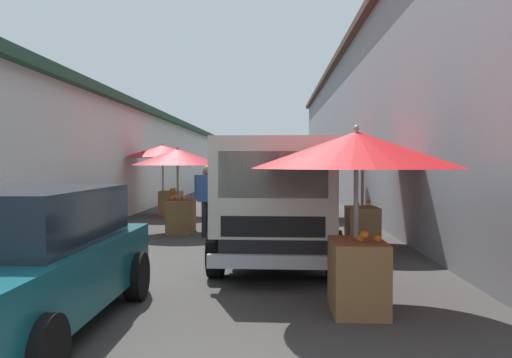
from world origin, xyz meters
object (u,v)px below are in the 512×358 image
fruit_stall_near_left (164,159)px  fruit_stall_far_right (178,167)px  vendor_in_shade (206,189)px  fruit_stall_far_left (357,167)px  fruit_stall_near_right (362,159)px  hatchback_car (17,260)px  delivery_truck (276,205)px  vendor_by_crates (208,196)px  fruit_stall_mid_lane (321,167)px

fruit_stall_near_left → fruit_stall_far_right: bearing=-163.4°
vendor_in_shade → fruit_stall_far_left: bearing=-163.0°
fruit_stall_near_right → fruit_stall_far_left: (-4.69, 0.85, -0.13)m
hatchback_car → delivery_truck: bearing=-38.2°
delivery_truck → vendor_by_crates: size_ratio=3.00×
hatchback_car → fruit_stall_mid_lane: bearing=-19.7°
fruit_stall_near_left → vendor_in_shade: bearing=-106.4°
delivery_truck → vendor_by_crates: (3.53, 1.54, -0.08)m
fruit_stall_mid_lane → delivery_truck: size_ratio=0.49×
fruit_stall_far_left → vendor_in_shade: size_ratio=1.64×
vendor_in_shade → fruit_stall_far_right: bearing=176.8°
fruit_stall_near_left → hatchback_car: (-11.69, -0.98, -1.09)m
fruit_stall_far_left → hatchback_car: fruit_stall_far_left is taller
fruit_stall_near_left → fruit_stall_far_left: fruit_stall_near_left is taller
fruit_stall_near_left → delivery_truck: size_ratio=0.51×
fruit_stall_near_right → delivery_truck: bearing=144.0°
fruit_stall_far_right → hatchback_car: 7.73m
vendor_by_crates → delivery_truck: bearing=-156.4°
fruit_stall_mid_lane → fruit_stall_far_left: bearing=177.4°
fruit_stall_mid_lane → fruit_stall_far_left: 10.12m
fruit_stall_far_left → fruit_stall_near_left: bearing=23.1°
fruit_stall_near_right → fruit_stall_far_left: 4.77m
fruit_stall_far_right → fruit_stall_mid_lane: (3.50, -3.79, -0.01)m
fruit_stall_far_left → vendor_in_shade: 10.69m
delivery_truck → fruit_stall_mid_lane: bearing=-10.1°
fruit_stall_near_right → vendor_in_shade: (5.51, 3.97, -0.93)m
fruit_stall_near_left → vendor_by_crates: fruit_stall_near_left is taller
fruit_stall_mid_lane → vendor_by_crates: (-4.36, 2.95, -0.63)m
fruit_stall_near_right → fruit_stall_near_left: fruit_stall_near_left is taller
fruit_stall_near_right → hatchback_car: (-5.77, 4.39, -1.06)m
fruit_stall_far_right → vendor_in_shade: 3.67m
fruit_stall_near_left → fruit_stall_far_left: 11.53m
vendor_in_shade → fruit_stall_mid_lane: bearing=-91.5°
fruit_stall_far_right → hatchback_car: bearing=178.4°
fruit_stall_far_right → vendor_in_shade: (3.60, -0.20, -0.73)m
vendor_in_shade → fruit_stall_near_left: bearing=73.6°
fruit_stall_far_right → fruit_stall_far_left: bearing=-153.3°
fruit_stall_far_right → fruit_stall_near_left: 4.19m
fruit_stall_mid_lane → vendor_in_shade: fruit_stall_mid_lane is taller
hatchback_car → vendor_by_crates: 6.91m
fruit_stall_near_right → fruit_stall_far_right: fruit_stall_near_right is taller
hatchback_car → vendor_by_crates: size_ratio=2.36×
fruit_stall_mid_lane → fruit_stall_far_left: (-10.11, 0.46, 0.08)m
fruit_stall_mid_lane → fruit_stall_far_right: bearing=132.8°
vendor_by_crates → vendor_in_shade: (4.45, 0.64, -0.09)m
fruit_stall_near_right → fruit_stall_far_right: (1.91, 4.18, -0.20)m
fruit_stall_near_right → vendor_in_shade: bearing=35.8°
fruit_stall_near_right → fruit_stall_near_left: bearing=42.2°
hatchback_car → fruit_stall_near_left: bearing=4.8°
fruit_stall_far_right → fruit_stall_near_left: (4.01, 1.19, 0.23)m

